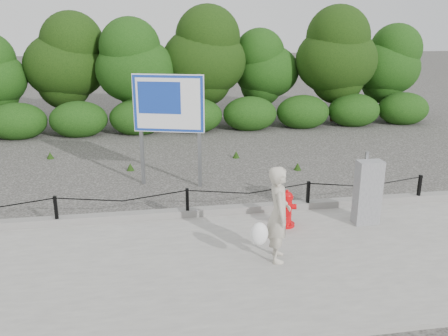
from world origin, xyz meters
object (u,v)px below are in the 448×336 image
Objects in this scene: utility_cabinet at (368,192)px; advertising_sign at (168,109)px; fire_hydrant at (286,209)px; pedestrian at (277,215)px.

advertising_sign is (-3.57, 3.00, 1.17)m from utility_cabinet.
advertising_sign reaches higher than utility_cabinet.
pedestrian is (-0.54, -1.24, 0.44)m from fire_hydrant.
fire_hydrant is at bearing 174.85° from utility_cabinet.
fire_hydrant is 1.58m from utility_cabinet.
pedestrian reaches higher than utility_cabinet.
advertising_sign reaches higher than pedestrian.
fire_hydrant is at bearing -37.88° from advertising_sign.
advertising_sign is at bearing 30.02° from pedestrian.
fire_hydrant is 1.42m from pedestrian.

